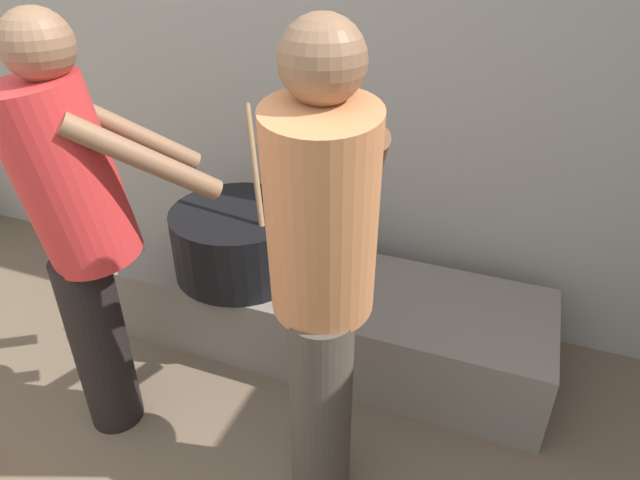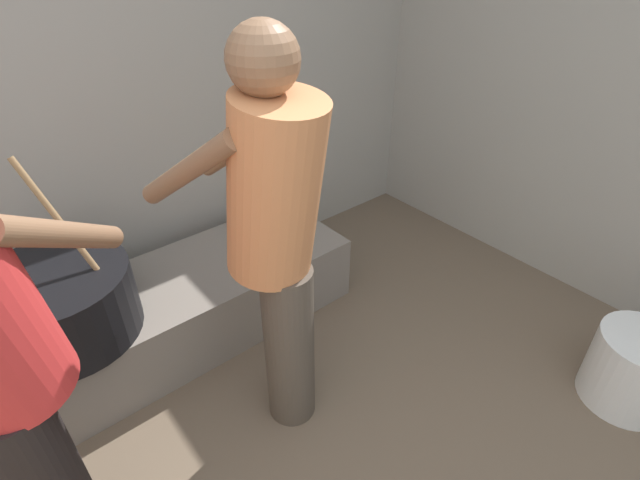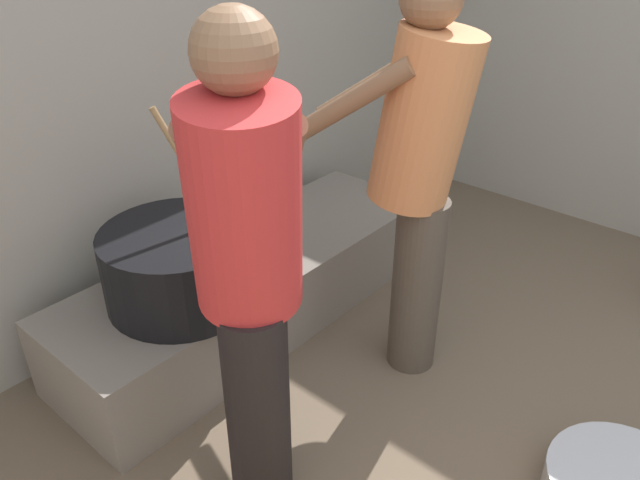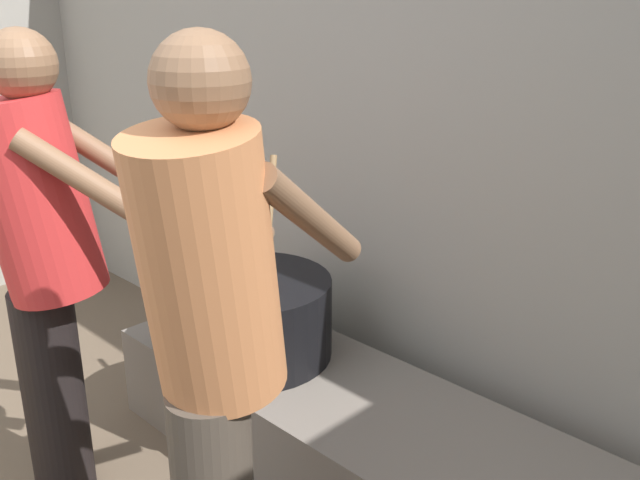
# 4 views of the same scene
# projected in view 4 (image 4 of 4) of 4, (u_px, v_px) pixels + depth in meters

# --- Properties ---
(block_enclosure_rear) EXTENTS (5.04, 0.20, 2.42)m
(block_enclosure_rear) POSITION_uv_depth(u_px,v_px,m) (381.00, 112.00, 2.67)
(block_enclosure_rear) COLOR #9E998E
(block_enclosure_rear) RESTS_ON ground_plane
(hearth_ledge) EXTENTS (1.89, 0.60, 0.36)m
(hearth_ledge) POSITION_uv_depth(u_px,v_px,m) (344.00, 436.00, 2.46)
(hearth_ledge) COLOR slate
(hearth_ledge) RESTS_ON ground_plane
(cooking_pot_main) EXTENTS (0.59, 0.59, 0.75)m
(cooking_pot_main) POSITION_uv_depth(u_px,v_px,m) (252.00, 317.00, 2.60)
(cooking_pot_main) COLOR black
(cooking_pot_main) RESTS_ON hearth_ledge
(cook_in_red_shirt) EXTENTS (0.68, 0.69, 1.55)m
(cook_in_red_shirt) POSITION_uv_depth(u_px,v_px,m) (44.00, 251.00, 2.19)
(cook_in_red_shirt) COLOR black
(cook_in_red_shirt) RESTS_ON ground_plane
(cook_in_orange_shirt) EXTENTS (0.50, 0.72, 1.58)m
(cook_in_orange_shirt) POSITION_uv_depth(u_px,v_px,m) (213.00, 335.00, 1.62)
(cook_in_orange_shirt) COLOR #4C4238
(cook_in_orange_shirt) RESTS_ON ground_plane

